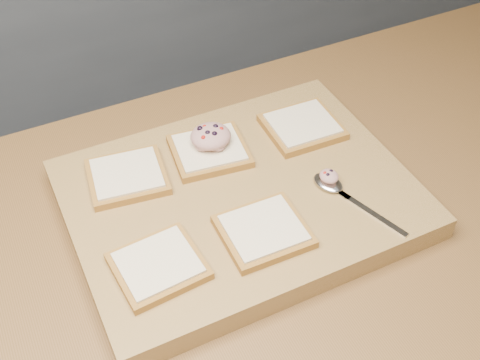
% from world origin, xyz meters
% --- Properties ---
extents(back_counter, '(3.60, 0.62, 0.94)m').
position_xyz_m(back_counter, '(0.00, 1.43, 0.47)').
color(back_counter, slate).
rests_on(back_counter, ground).
extents(cutting_board, '(0.51, 0.39, 0.04)m').
position_xyz_m(cutting_board, '(0.07, 0.06, 0.92)').
color(cutting_board, '#9E7744').
rests_on(cutting_board, island_counter).
extents(bread_far_left, '(0.13, 0.12, 0.02)m').
position_xyz_m(bread_far_left, '(-0.07, 0.15, 0.95)').
color(bread_far_left, '#A46E2A').
rests_on(bread_far_left, cutting_board).
extents(bread_far_center, '(0.13, 0.12, 0.02)m').
position_xyz_m(bread_far_center, '(0.06, 0.15, 0.95)').
color(bread_far_center, '#A46E2A').
rests_on(bread_far_center, cutting_board).
extents(bread_far_right, '(0.12, 0.11, 0.02)m').
position_xyz_m(bread_far_right, '(0.23, 0.14, 0.95)').
color(bread_far_right, '#A46E2A').
rests_on(bread_far_right, cutting_board).
extents(bread_near_left, '(0.12, 0.11, 0.02)m').
position_xyz_m(bread_near_left, '(-0.09, -0.03, 0.95)').
color(bread_near_left, '#A46E2A').
rests_on(bread_near_left, cutting_board).
extents(bread_near_center, '(0.12, 0.11, 0.02)m').
position_xyz_m(bread_near_center, '(0.06, -0.04, 0.95)').
color(bread_near_center, '#A46E2A').
rests_on(bread_near_center, cutting_board).
extents(tuna_salad_dollop, '(0.07, 0.06, 0.03)m').
position_xyz_m(tuna_salad_dollop, '(0.07, 0.16, 0.97)').
color(tuna_salad_dollop, '#AF7770').
rests_on(tuna_salad_dollop, bread_far_center).
extents(spoon, '(0.08, 0.17, 0.01)m').
position_xyz_m(spoon, '(0.20, -0.00, 0.95)').
color(spoon, silver).
rests_on(spoon, cutting_board).
extents(spoon_salad, '(0.03, 0.03, 0.02)m').
position_xyz_m(spoon_salad, '(0.20, 0.01, 0.96)').
color(spoon_salad, '#AF7770').
rests_on(spoon_salad, spoon).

